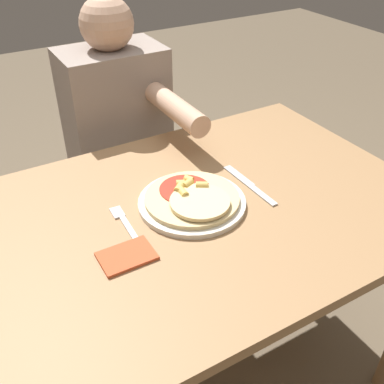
{
  "coord_description": "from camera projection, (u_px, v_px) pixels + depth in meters",
  "views": [
    {
      "loc": [
        -0.45,
        -0.79,
        1.43
      ],
      "look_at": [
        0.01,
        0.02,
        0.78
      ],
      "focal_mm": 42.0,
      "sensor_mm": 36.0,
      "label": 1
    }
  ],
  "objects": [
    {
      "name": "napkin",
      "position": [
        127.0,
        256.0,
        1.0
      ],
      "size": [
        0.12,
        0.09,
        0.01
      ],
      "color": "#C6512D",
      "rests_on": "dining_table"
    },
    {
      "name": "person_diner",
      "position": [
        120.0,
        135.0,
        1.64
      ],
      "size": [
        0.34,
        0.52,
        1.14
      ],
      "color": "#2D2D38",
      "rests_on": "ground_plane"
    },
    {
      "name": "plate",
      "position": [
        192.0,
        202.0,
        1.16
      ],
      "size": [
        0.28,
        0.28,
        0.01
      ],
      "color": "silver",
      "rests_on": "dining_table"
    },
    {
      "name": "dining_table",
      "position": [
        191.0,
        242.0,
        1.2
      ],
      "size": [
        1.24,
        0.81,
        0.74
      ],
      "color": "#9E754C",
      "rests_on": "ground_plane"
    },
    {
      "name": "ground_plane",
      "position": [
        191.0,
        378.0,
        1.57
      ],
      "size": [
        8.0,
        8.0,
        0.0
      ],
      "primitive_type": "plane",
      "color": "brown"
    },
    {
      "name": "knife",
      "position": [
        250.0,
        185.0,
        1.23
      ],
      "size": [
        0.03,
        0.22,
        0.0
      ],
      "color": "silver",
      "rests_on": "dining_table"
    },
    {
      "name": "pizza",
      "position": [
        193.0,
        198.0,
        1.14
      ],
      "size": [
        0.24,
        0.24,
        0.04
      ],
      "color": "#E0C689",
      "rests_on": "plate"
    },
    {
      "name": "fork",
      "position": [
        125.0,
        224.0,
        1.09
      ],
      "size": [
        0.03,
        0.18,
        0.0
      ],
      "color": "silver",
      "rests_on": "dining_table"
    }
  ]
}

